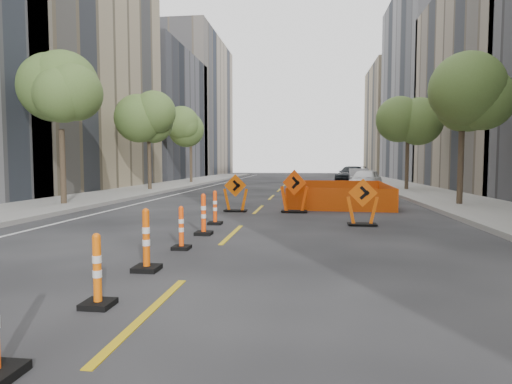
# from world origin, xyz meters

# --- Properties ---
(ground_plane) EXTENTS (140.00, 140.00, 0.00)m
(ground_plane) POSITION_xyz_m (0.00, 0.00, 0.00)
(ground_plane) COLOR black
(sidewalk_left) EXTENTS (4.00, 90.00, 0.15)m
(sidewalk_left) POSITION_xyz_m (-9.00, 12.00, 0.07)
(sidewalk_left) COLOR gray
(sidewalk_left) RESTS_ON ground
(sidewalk_right) EXTENTS (4.00, 90.00, 0.15)m
(sidewalk_right) POSITION_xyz_m (9.00, 12.00, 0.07)
(sidewalk_right) COLOR gray
(sidewalk_right) RESTS_ON ground
(bld_left_d) EXTENTS (12.00, 16.00, 14.00)m
(bld_left_d) POSITION_xyz_m (-17.00, 39.20, 7.00)
(bld_left_d) COLOR #4C4C51
(bld_left_d) RESTS_ON ground
(bld_left_e) EXTENTS (12.00, 20.00, 20.00)m
(bld_left_e) POSITION_xyz_m (-17.00, 55.60, 10.00)
(bld_left_e) COLOR gray
(bld_left_e) RESTS_ON ground
(bld_right_d) EXTENTS (12.00, 18.00, 20.00)m
(bld_right_d) POSITION_xyz_m (17.00, 40.20, 10.00)
(bld_right_d) COLOR gray
(bld_right_d) RESTS_ON ground
(bld_right_e) EXTENTS (12.00, 14.00, 16.00)m
(bld_right_e) POSITION_xyz_m (17.00, 58.60, 8.00)
(bld_right_e) COLOR tan
(bld_right_e) RESTS_ON ground
(tree_l_b) EXTENTS (2.80, 2.80, 5.95)m
(tree_l_b) POSITION_xyz_m (-8.40, 10.00, 4.53)
(tree_l_b) COLOR #382B1E
(tree_l_b) RESTS_ON ground
(tree_l_c) EXTENTS (2.80, 2.80, 5.95)m
(tree_l_c) POSITION_xyz_m (-8.40, 20.00, 4.53)
(tree_l_c) COLOR #382B1E
(tree_l_c) RESTS_ON ground
(tree_l_d) EXTENTS (2.80, 2.80, 5.95)m
(tree_l_d) POSITION_xyz_m (-8.40, 30.00, 4.53)
(tree_l_d) COLOR #382B1E
(tree_l_d) RESTS_ON ground
(tree_r_b) EXTENTS (2.80, 2.80, 5.95)m
(tree_r_b) POSITION_xyz_m (8.40, 12.00, 4.53)
(tree_r_b) COLOR #382B1E
(tree_r_b) RESTS_ON ground
(tree_r_c) EXTENTS (2.80, 2.80, 5.95)m
(tree_r_c) POSITION_xyz_m (8.40, 22.00, 4.53)
(tree_r_c) COLOR #382B1E
(tree_r_c) RESTS_ON ground
(channelizer_2) EXTENTS (0.39, 0.39, 0.99)m
(channelizer_2) POSITION_xyz_m (-0.74, -1.84, 0.49)
(channelizer_2) COLOR orange
(channelizer_2) RESTS_ON ground
(channelizer_3) EXTENTS (0.44, 0.44, 1.11)m
(channelizer_3) POSITION_xyz_m (-0.81, 0.05, 0.56)
(channelizer_3) COLOR #D65209
(channelizer_3) RESTS_ON ground
(channelizer_4) EXTENTS (0.38, 0.38, 0.96)m
(channelizer_4) POSITION_xyz_m (-0.76, 1.94, 0.48)
(channelizer_4) COLOR #FF4B0A
(channelizer_4) RESTS_ON ground
(channelizer_5) EXTENTS (0.43, 0.43, 1.09)m
(channelizer_5) POSITION_xyz_m (-0.73, 3.83, 0.55)
(channelizer_5) COLOR #FF460A
(channelizer_5) RESTS_ON ground
(channelizer_6) EXTENTS (0.41, 0.41, 1.04)m
(channelizer_6) POSITION_xyz_m (-0.84, 5.72, 0.52)
(channelizer_6) COLOR #FF460A
(channelizer_6) RESTS_ON ground
(chevron_sign_left) EXTENTS (1.12, 0.92, 1.45)m
(chevron_sign_left) POSITION_xyz_m (-0.80, 9.17, 0.72)
(chevron_sign_left) COLOR #ED6109
(chevron_sign_left) RESTS_ON ground
(chevron_sign_center) EXTENTS (1.26, 1.05, 1.63)m
(chevron_sign_center) POSITION_xyz_m (1.47, 9.14, 0.81)
(chevron_sign_center) COLOR #DF4609
(chevron_sign_center) RESTS_ON ground
(chevron_sign_right) EXTENTS (1.05, 0.76, 1.42)m
(chevron_sign_right) POSITION_xyz_m (3.62, 6.03, 0.71)
(chevron_sign_right) COLOR #E75809
(chevron_sign_right) RESTS_ON ground
(safety_fence) EXTENTS (4.67, 7.47, 0.90)m
(safety_fence) POSITION_xyz_m (3.46, 13.28, 0.45)
(safety_fence) COLOR #F25E0C
(safety_fence) RESTS_ON ground
(parked_car_near) EXTENTS (2.99, 4.68, 1.48)m
(parked_car_near) POSITION_xyz_m (5.65, 21.29, 0.74)
(parked_car_near) COLOR white
(parked_car_near) RESTS_ON ground
(parked_car_mid) EXTENTS (1.77, 4.37, 1.41)m
(parked_car_mid) POSITION_xyz_m (5.98, 27.69, 0.71)
(parked_car_mid) COLOR gray
(parked_car_mid) RESTS_ON ground
(parked_car_far) EXTENTS (3.68, 5.67, 1.53)m
(parked_car_far) POSITION_xyz_m (6.03, 34.57, 0.76)
(parked_car_far) COLOR black
(parked_car_far) RESTS_ON ground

